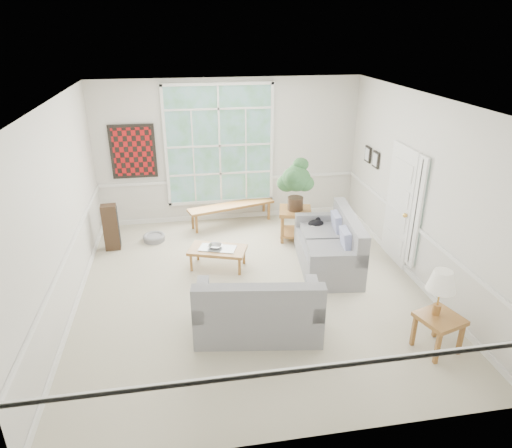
% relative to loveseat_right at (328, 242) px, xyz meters
% --- Properties ---
extents(floor, '(5.50, 6.00, 0.01)m').
position_rel_loveseat_right_xyz_m(floor, '(-1.42, -0.50, -0.49)').
color(floor, '#B7B098').
rests_on(floor, ground).
extents(ceiling, '(5.50, 6.00, 0.02)m').
position_rel_loveseat_right_xyz_m(ceiling, '(-1.42, -0.50, 2.52)').
color(ceiling, white).
rests_on(ceiling, ground).
extents(wall_back, '(5.50, 0.02, 3.00)m').
position_rel_loveseat_right_xyz_m(wall_back, '(-1.42, 2.50, 1.02)').
color(wall_back, silver).
rests_on(wall_back, ground).
extents(wall_front, '(5.50, 0.02, 3.00)m').
position_rel_loveseat_right_xyz_m(wall_front, '(-1.42, -3.50, 1.02)').
color(wall_front, silver).
rests_on(wall_front, ground).
extents(wall_left, '(0.02, 6.00, 3.00)m').
position_rel_loveseat_right_xyz_m(wall_left, '(-4.17, -0.50, 1.02)').
color(wall_left, silver).
rests_on(wall_left, ground).
extents(wall_right, '(0.02, 6.00, 3.00)m').
position_rel_loveseat_right_xyz_m(wall_right, '(1.33, -0.50, 1.02)').
color(wall_right, silver).
rests_on(wall_right, ground).
extents(window_back, '(2.30, 0.08, 2.40)m').
position_rel_loveseat_right_xyz_m(window_back, '(-1.62, 2.46, 1.17)').
color(window_back, white).
rests_on(window_back, wall_back).
extents(entry_door, '(0.08, 0.90, 2.10)m').
position_rel_loveseat_right_xyz_m(entry_door, '(1.29, 0.10, 0.57)').
color(entry_door, white).
rests_on(entry_door, floor).
extents(door_sidelight, '(0.08, 0.26, 1.90)m').
position_rel_loveseat_right_xyz_m(door_sidelight, '(1.29, -0.53, 0.67)').
color(door_sidelight, white).
rests_on(door_sidelight, wall_right).
extents(wall_art, '(0.90, 0.06, 1.10)m').
position_rel_loveseat_right_xyz_m(wall_art, '(-3.37, 2.45, 1.12)').
color(wall_art, '#590E0E').
rests_on(wall_art, wall_back).
extents(wall_frame_near, '(0.04, 0.26, 0.32)m').
position_rel_loveseat_right_xyz_m(wall_frame_near, '(1.29, 1.25, 1.07)').
color(wall_frame_near, black).
rests_on(wall_frame_near, wall_right).
extents(wall_frame_far, '(0.04, 0.26, 0.32)m').
position_rel_loveseat_right_xyz_m(wall_frame_far, '(1.29, 1.65, 1.07)').
color(wall_frame_far, black).
rests_on(wall_frame_far, wall_right).
extents(loveseat_right, '(1.12, 1.88, 0.97)m').
position_rel_loveseat_right_xyz_m(loveseat_right, '(0.00, 0.00, 0.00)').
color(loveseat_right, gray).
rests_on(loveseat_right, floor).
extents(loveseat_front, '(1.82, 1.13, 0.93)m').
position_rel_loveseat_right_xyz_m(loveseat_front, '(-1.52, -1.63, -0.02)').
color(loveseat_front, gray).
rests_on(loveseat_front, floor).
extents(coffee_table, '(1.10, 0.83, 0.37)m').
position_rel_loveseat_right_xyz_m(coffee_table, '(-1.90, 0.29, -0.30)').
color(coffee_table, '#915E2B').
rests_on(coffee_table, floor).
extents(pewter_bowl, '(0.38, 0.38, 0.07)m').
position_rel_loveseat_right_xyz_m(pewter_bowl, '(-1.95, 0.33, -0.08)').
color(pewter_bowl, '#97979C').
rests_on(pewter_bowl, coffee_table).
extents(window_bench, '(1.90, 0.86, 0.44)m').
position_rel_loveseat_right_xyz_m(window_bench, '(-1.44, 2.15, -0.27)').
color(window_bench, '#915E2B').
rests_on(window_bench, floor).
extents(end_table, '(0.74, 0.74, 0.62)m').
position_rel_loveseat_right_xyz_m(end_table, '(-0.28, 1.23, -0.17)').
color(end_table, '#915E2B').
rests_on(end_table, floor).
extents(houseplant, '(0.65, 0.65, 1.03)m').
position_rel_loveseat_right_xyz_m(houseplant, '(-0.29, 1.22, 0.65)').
color(houseplant, '#2B582E').
rests_on(houseplant, end_table).
extents(side_table, '(0.63, 0.63, 0.52)m').
position_rel_loveseat_right_xyz_m(side_table, '(0.73, -2.42, -0.23)').
color(side_table, '#915E2B').
rests_on(side_table, floor).
extents(table_lamp, '(0.52, 0.52, 0.63)m').
position_rel_loveseat_right_xyz_m(table_lamp, '(0.70, -2.35, 0.35)').
color(table_lamp, white).
rests_on(table_lamp, side_table).
extents(pet_bed, '(0.52, 0.52, 0.13)m').
position_rel_loveseat_right_xyz_m(pet_bed, '(-3.06, 1.58, -0.42)').
color(pet_bed, gray).
rests_on(pet_bed, floor).
extents(floor_speaker, '(0.29, 0.24, 0.89)m').
position_rel_loveseat_right_xyz_m(floor_speaker, '(-3.82, 1.35, -0.04)').
color(floor_speaker, '#352417').
rests_on(floor_speaker, floor).
extents(cat, '(0.31, 0.23, 0.14)m').
position_rel_loveseat_right_xyz_m(cat, '(-0.03, 0.64, 0.08)').
color(cat, black).
rests_on(cat, loveseat_right).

